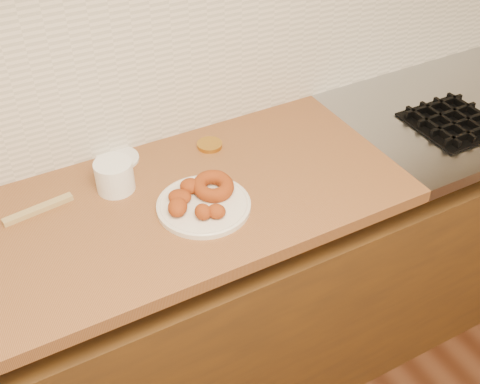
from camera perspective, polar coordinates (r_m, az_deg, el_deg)
name	(u,v)px	position (r m, az deg, el deg)	size (l,w,h in m)	color
base_cabinet	(224,303)	(2.06, -1.54, -10.49)	(3.60, 0.60, 0.77)	#583412
backsplash	(171,44)	(1.77, -6.57, 13.75)	(3.60, 0.02, 0.60)	silver
donut_plate	(204,206)	(1.61, -3.46, -1.31)	(0.25, 0.25, 0.01)	silver
ring_donut	(213,186)	(1.64, -2.58, 0.56)	(0.11, 0.11, 0.04)	#89370D
fried_dough_chunks	(191,201)	(1.59, -4.70, -0.90)	(0.15, 0.20, 0.04)	#89370D
plastic_tub	(114,176)	(1.69, -11.82, 1.50)	(0.11, 0.11, 0.09)	white
tub_lid	(117,159)	(1.82, -11.56, 3.10)	(0.13, 0.13, 0.01)	white
brass_jar_lid	(210,145)	(1.84, -2.90, 4.48)	(0.08, 0.08, 0.01)	#BE8B2D
wooden_utensil	(38,209)	(1.69, -18.58, -1.56)	(0.19, 0.02, 0.01)	tan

